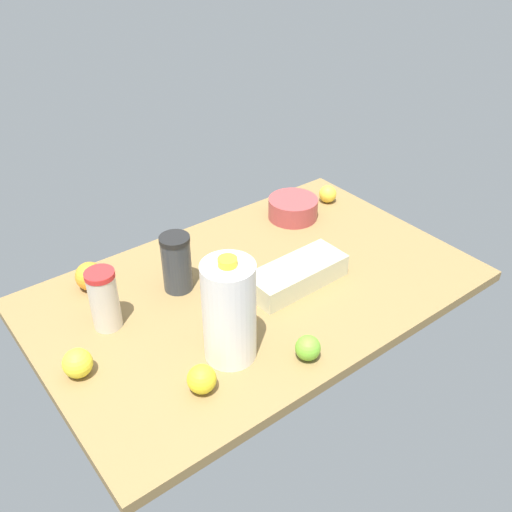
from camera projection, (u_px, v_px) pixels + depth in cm
name	position (u px, v px, depth cm)	size (l,w,h in cm)	color
countertop	(256.00, 290.00, 159.07)	(120.00, 76.00, 3.00)	olive
tumbler_cup	(104.00, 299.00, 140.01)	(7.40, 7.40, 16.48)	beige
shaker_bottle	(177.00, 263.00, 152.88)	(8.21, 8.21, 16.55)	#31363C
egg_carton	(297.00, 275.00, 157.09)	(28.90, 11.47, 6.41)	beige
milk_jug	(229.00, 312.00, 128.73)	(12.33, 12.33, 27.62)	white
mixing_bowl	(293.00, 208.00, 187.55)	(16.25, 16.25, 6.81)	#A74040
lemon_beside_bowl	(328.00, 194.00, 196.58)	(6.01, 6.01, 6.01)	yellow
lemon_near_front	(78.00, 363.00, 128.64)	(6.88, 6.88, 6.88)	yellow
orange_by_jug	(90.00, 276.00, 155.29)	(7.89, 7.89, 7.89)	orange
lemon_loose	(202.00, 379.00, 124.79)	(6.62, 6.62, 6.62)	yellow
lime_far_back	(308.00, 348.00, 133.30)	(6.10, 6.10, 6.10)	#6DB730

